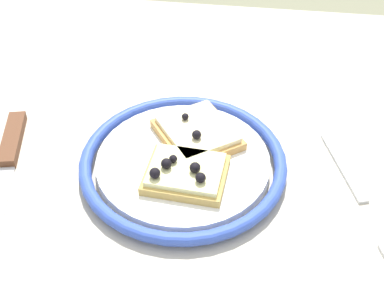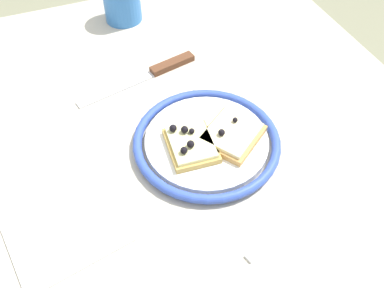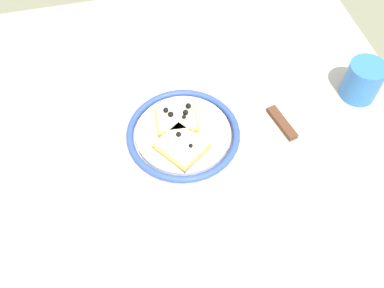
{
  "view_description": "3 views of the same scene",
  "coord_description": "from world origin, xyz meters",
  "views": [
    {
      "loc": [
        -0.04,
        0.37,
        1.2
      ],
      "look_at": [
        0.02,
        -0.05,
        0.82
      ],
      "focal_mm": 49.03,
      "sensor_mm": 36.0,
      "label": 1
    },
    {
      "loc": [
        -0.36,
        0.13,
        1.27
      ],
      "look_at": [
        0.02,
        -0.02,
        0.8
      ],
      "focal_mm": 37.96,
      "sensor_mm": 36.0,
      "label": 2
    },
    {
      "loc": [
        -0.07,
        -0.55,
        1.48
      ],
      "look_at": [
        0.04,
        -0.08,
        0.79
      ],
      "focal_mm": 39.47,
      "sensor_mm": 36.0,
      "label": 3
    }
  ],
  "objects": [
    {
      "name": "pizza_slice_near",
      "position": [
        0.01,
        -0.08,
        0.8
      ],
      "size": [
        0.12,
        0.12,
        0.03
      ],
      "color": "tan",
      "rests_on": "plate"
    },
    {
      "name": "cup",
      "position": [
        0.42,
        -0.02,
        0.82
      ],
      "size": [
        0.08,
        0.08,
        0.09
      ],
      "primitive_type": "cylinder",
      "color": "#3372BF",
      "rests_on": "dining_table"
    },
    {
      "name": "pizza_slice_far",
      "position": [
        0.02,
        -0.02,
        0.8
      ],
      "size": [
        0.09,
        0.08,
        0.03
      ],
      "color": "tan",
      "rests_on": "plate"
    },
    {
      "name": "dining_table",
      "position": [
        0.0,
        0.0,
        0.68
      ],
      "size": [
        1.06,
        0.89,
        0.78
      ],
      "color": "#BCB29E",
      "rests_on": "ground_plane"
    },
    {
      "name": "plate",
      "position": [
        0.03,
        -0.05,
        0.79
      ],
      "size": [
        0.23,
        0.23,
        0.02
      ],
      "color": "white",
      "rests_on": "dining_table"
    },
    {
      "name": "fork",
      "position": [
        -0.17,
        -0.03,
        0.78
      ],
      "size": [
        0.08,
        0.2,
        0.0
      ],
      "color": "silver",
      "rests_on": "dining_table"
    },
    {
      "name": "knife",
      "position": [
        0.23,
        -0.03,
        0.78
      ],
      "size": [
        0.07,
        0.24,
        0.01
      ],
      "color": "silver",
      "rests_on": "dining_table"
    },
    {
      "name": "napkin",
      "position": [
        -0.05,
        0.19,
        0.78
      ],
      "size": [
        0.14,
        0.16,
        0.0
      ],
      "primitive_type": "cube",
      "rotation": [
        0.0,
        0.0,
        0.19
      ],
      "color": "white",
      "rests_on": "dining_table"
    }
  ]
}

